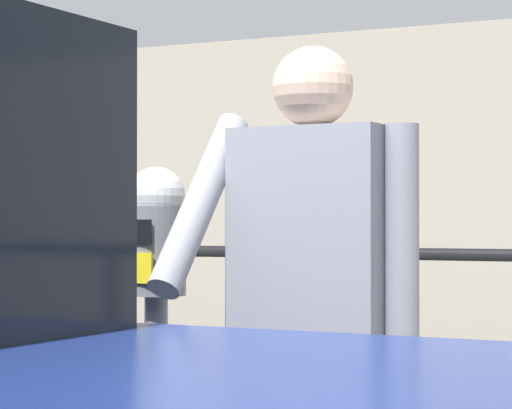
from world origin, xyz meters
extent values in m
cylinder|color=slate|center=(0.37, 0.51, 1.26)|extent=(0.18, 0.18, 0.27)
sphere|color=silver|center=(0.37, 0.51, 1.42)|extent=(0.18, 0.18, 0.18)
cube|color=black|center=(0.36, 0.42, 1.32)|extent=(0.10, 0.02, 0.07)
cube|color=yellow|center=(0.36, 0.42, 1.21)|extent=(0.11, 0.02, 0.09)
cube|color=gray|center=(0.89, 0.48, 1.29)|extent=(0.45, 0.24, 0.63)
sphere|color=beige|center=(0.89, 0.48, 1.72)|extent=(0.23, 0.23, 0.23)
cylinder|color=gray|center=(1.16, 0.47, 1.31)|extent=(0.09, 0.09, 0.59)
cylinder|color=gray|center=(0.62, 0.32, 1.40)|extent=(0.11, 0.45, 0.52)
cylinder|color=black|center=(0.00, 2.91, 1.19)|extent=(24.00, 0.06, 0.06)
cylinder|color=black|center=(0.00, 2.91, 0.72)|extent=(24.00, 0.05, 0.05)
cylinder|color=black|center=(-1.09, 2.91, 0.67)|extent=(0.06, 0.06, 1.04)
cube|color=#ADA38E|center=(0.00, 5.18, 1.34)|extent=(32.00, 0.50, 2.67)
camera|label=1|loc=(2.11, -2.40, 1.35)|focal=79.15mm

